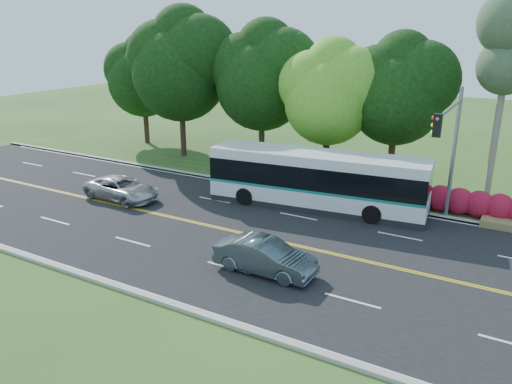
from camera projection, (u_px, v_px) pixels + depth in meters
The scene contains 12 objects.
ground at pixel (277, 241), 24.01m from camera, with size 120.00×120.00×0.00m, color #34511B.
road at pixel (277, 241), 24.01m from camera, with size 60.00×14.00×0.02m, color black.
curb_north at pixel (332, 198), 29.89m from camera, with size 60.00×0.30×0.15m, color #A9A298.
curb_south at pixel (187, 309), 18.09m from camera, with size 60.00×0.30×0.15m, color #A9A298.
grass_verge at pixel (342, 190), 31.42m from camera, with size 60.00×4.00×0.10m, color #34511B.
lane_markings at pixel (275, 241), 24.05m from camera, with size 57.60×13.82×0.00m.
tree_row at pixel (293, 74), 34.32m from camera, with size 44.70×9.10×13.84m.
bougainvillea_hedge at pixel (463, 203), 27.15m from camera, with size 9.50×2.25×1.50m.
traffic_signal at pixel (450, 140), 23.96m from camera, with size 0.42×6.10×7.00m.
transit_bus at pixel (316, 181), 28.04m from camera, with size 12.40×3.94×3.19m.
sedan at pixel (265, 256), 20.75m from camera, with size 1.52×4.36×1.44m, color #536164.
suv at pixel (122, 189), 29.64m from camera, with size 2.19×4.75×1.32m, color #AEAFB2.
Camera 1 is at (10.01, -19.66, 9.82)m, focal length 35.00 mm.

